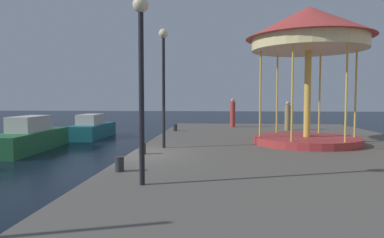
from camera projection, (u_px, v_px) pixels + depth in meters
ground_plane at (130, 176)px, 12.38m from camera, size 120.00×120.00×0.00m
quay_dock at (305, 167)px, 11.89m from camera, size 12.21×29.13×0.80m
motorboat_teal at (92, 129)px, 24.07m from camera, size 1.83×4.99×1.65m
motorboat_green at (29, 138)px, 18.08m from camera, size 1.88×5.99×1.82m
carousel at (309, 41)px, 14.63m from camera, size 5.27×5.27×5.80m
lamp_post_mid_promenade at (141, 57)px, 7.70m from camera, size 0.36×0.36×4.20m
lamp_post_far_end at (164, 68)px, 13.51m from camera, size 0.36×0.36×4.65m
bollard_center at (175, 128)px, 20.66m from camera, size 0.24×0.24×0.40m
bollard_north at (142, 148)px, 12.14m from camera, size 0.24×0.24×0.40m
bollard_south at (119, 164)px, 9.29m from camera, size 0.24×0.24×0.40m
person_near_carousel at (288, 117)px, 21.07m from camera, size 0.34×0.34×1.77m
person_mid_promenade at (233, 113)px, 23.46m from camera, size 0.34×0.34×1.94m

